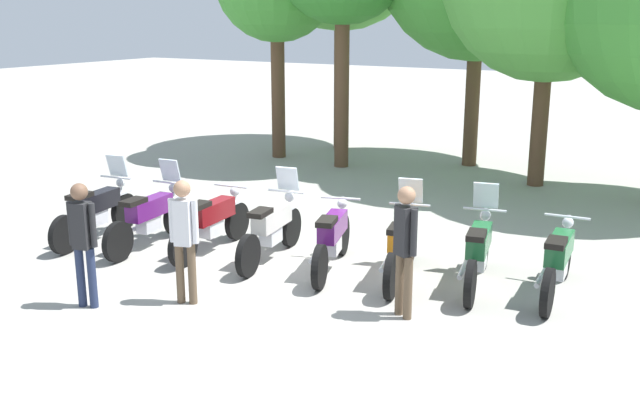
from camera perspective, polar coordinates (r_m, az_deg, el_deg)
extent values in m
plane|color=#9E9B93|center=(11.15, -1.29, -5.04)|extent=(80.00, 80.00, 0.00)
cylinder|color=black|center=(13.33, -15.21, -0.83)|extent=(0.19, 0.65, 0.64)
cylinder|color=black|center=(12.19, -19.56, -2.60)|extent=(0.19, 0.65, 0.64)
cube|color=silver|center=(13.25, -15.31, 0.58)|extent=(0.17, 0.37, 0.04)
cube|color=black|center=(12.70, -17.26, -0.11)|extent=(0.39, 0.98, 0.30)
cube|color=silver|center=(12.73, -17.31, -1.33)|extent=(0.27, 0.43, 0.24)
cube|color=black|center=(12.36, -18.48, 0.32)|extent=(0.30, 0.47, 0.08)
cylinder|color=silver|center=(13.19, -15.53, 0.39)|extent=(0.08, 0.23, 0.64)
cylinder|color=silver|center=(13.04, -15.87, 1.73)|extent=(0.62, 0.12, 0.04)
sphere|color=silver|center=(13.17, -15.49, 1.34)|extent=(0.18, 0.18, 0.16)
cylinder|color=silver|center=(12.62, -18.71, -1.86)|extent=(0.17, 0.70, 0.07)
cube|color=silver|center=(13.05, -15.77, 2.64)|extent=(0.38, 0.18, 0.39)
cylinder|color=black|center=(12.73, -11.28, -1.32)|extent=(0.17, 0.65, 0.64)
cylinder|color=black|center=(11.56, -15.68, -3.21)|extent=(0.17, 0.65, 0.64)
cube|color=silver|center=(12.64, -11.35, 0.16)|extent=(0.16, 0.37, 0.04)
cube|color=#59196B|center=(12.08, -13.33, -0.57)|extent=(0.36, 0.97, 0.30)
cube|color=silver|center=(12.11, -13.39, -1.86)|extent=(0.26, 0.42, 0.24)
cube|color=black|center=(11.73, -14.55, -0.13)|extent=(0.29, 0.46, 0.08)
cylinder|color=silver|center=(12.58, -11.58, -0.04)|extent=(0.07, 0.23, 0.64)
cylinder|color=silver|center=(12.43, -11.90, 1.36)|extent=(0.62, 0.10, 0.04)
sphere|color=silver|center=(12.56, -11.53, 0.95)|extent=(0.18, 0.18, 0.16)
cylinder|color=silver|center=(12.00, -14.85, -2.40)|extent=(0.14, 0.70, 0.07)
cube|color=silver|center=(12.43, -11.78, 2.32)|extent=(0.37, 0.17, 0.39)
cylinder|color=black|center=(12.32, -6.57, -1.66)|extent=(0.15, 0.65, 0.64)
cylinder|color=black|center=(11.10, -10.78, -3.65)|extent=(0.15, 0.65, 0.64)
cube|color=silver|center=(12.23, -6.61, -0.13)|extent=(0.15, 0.37, 0.04)
cube|color=maroon|center=(11.64, -8.49, -0.89)|extent=(0.34, 0.97, 0.30)
cube|color=silver|center=(11.68, -8.58, -2.23)|extent=(0.25, 0.42, 0.24)
cube|color=black|center=(11.27, -9.65, -0.45)|extent=(0.28, 0.46, 0.08)
cylinder|color=silver|center=(12.16, -6.83, -0.34)|extent=(0.07, 0.23, 0.64)
cylinder|color=silver|center=(12.01, -7.11, 1.11)|extent=(0.62, 0.09, 0.04)
sphere|color=silver|center=(12.14, -6.76, 0.69)|extent=(0.17, 0.17, 0.16)
cylinder|color=silver|center=(11.55, -10.05, -2.79)|extent=(0.13, 0.70, 0.07)
cylinder|color=black|center=(11.89, -2.31, -2.17)|extent=(0.19, 0.65, 0.64)
cylinder|color=black|center=(10.56, -5.71, -4.40)|extent=(0.19, 0.65, 0.64)
cube|color=silver|center=(11.80, -2.33, -0.59)|extent=(0.17, 0.37, 0.04)
cube|color=silver|center=(11.16, -3.83, -1.44)|extent=(0.40, 0.98, 0.30)
cube|color=silver|center=(11.19, -3.91, -2.83)|extent=(0.28, 0.43, 0.24)
cube|color=black|center=(10.76, -4.75, -1.01)|extent=(0.30, 0.47, 0.08)
cylinder|color=silver|center=(11.72, -2.50, -0.81)|extent=(0.08, 0.23, 0.64)
cylinder|color=silver|center=(11.56, -2.70, 0.68)|extent=(0.62, 0.13, 0.04)
sphere|color=silver|center=(11.70, -2.43, 0.25)|extent=(0.18, 0.18, 0.16)
cylinder|color=silver|center=(11.02, -5.33, -3.47)|extent=(0.17, 0.70, 0.07)
cube|color=silver|center=(11.57, -2.59, 1.71)|extent=(0.38, 0.18, 0.39)
cylinder|color=black|center=(11.48, 1.80, -2.78)|extent=(0.28, 0.64, 0.64)
cylinder|color=black|center=(10.04, -0.03, -5.33)|extent=(0.28, 0.64, 0.64)
cube|color=silver|center=(11.38, 1.82, -1.15)|extent=(0.22, 0.38, 0.04)
cube|color=#59196B|center=(10.70, 1.02, -2.11)|extent=(0.52, 0.98, 0.30)
cube|color=silver|center=(10.73, 0.95, -3.57)|extent=(0.32, 0.45, 0.24)
cube|color=black|center=(10.27, 0.53, -1.71)|extent=(0.35, 0.49, 0.08)
cylinder|color=silver|center=(11.30, 1.72, -1.39)|extent=(0.11, 0.23, 0.64)
cylinder|color=silver|center=(11.13, 1.64, 0.15)|extent=(0.60, 0.21, 0.04)
sphere|color=silver|center=(11.28, 1.77, -0.28)|extent=(0.20, 0.20, 0.16)
cylinder|color=silver|center=(10.51, -0.26, -4.31)|extent=(0.27, 0.69, 0.07)
cylinder|color=black|center=(11.20, 7.15, -3.33)|extent=(0.25, 0.65, 0.64)
cylinder|color=black|center=(9.75, 5.62, -6.02)|extent=(0.25, 0.65, 0.64)
cube|color=silver|center=(11.10, 7.21, -1.66)|extent=(0.20, 0.38, 0.04)
cube|color=orange|center=(10.41, 6.55, -2.68)|extent=(0.48, 0.98, 0.30)
cube|color=silver|center=(10.45, 6.45, -4.17)|extent=(0.31, 0.44, 0.24)
cube|color=black|center=(9.98, 6.17, -2.29)|extent=(0.34, 0.48, 0.08)
cylinder|color=silver|center=(11.02, 7.13, -1.91)|extent=(0.10, 0.23, 0.64)
cylinder|color=silver|center=(10.85, 7.10, -0.34)|extent=(0.61, 0.18, 0.04)
sphere|color=silver|center=(11.00, 7.20, -0.78)|extent=(0.19, 0.19, 0.16)
cylinder|color=silver|center=(10.21, 5.26, -4.93)|extent=(0.23, 0.70, 0.07)
cube|color=silver|center=(10.86, 7.19, 0.75)|extent=(0.38, 0.21, 0.39)
cylinder|color=black|center=(11.10, 12.81, -3.75)|extent=(0.22, 0.65, 0.64)
cylinder|color=black|center=(9.64, 11.80, -6.51)|extent=(0.22, 0.65, 0.64)
cube|color=silver|center=(11.00, 12.91, -2.07)|extent=(0.19, 0.38, 0.04)
cube|color=#1E6033|center=(10.31, 12.48, -3.11)|extent=(0.44, 0.98, 0.30)
cube|color=silver|center=(10.34, 12.37, -4.62)|extent=(0.29, 0.44, 0.24)
cube|color=black|center=(9.87, 12.27, -2.73)|extent=(0.32, 0.48, 0.08)
cylinder|color=silver|center=(10.92, 12.85, -2.32)|extent=(0.09, 0.23, 0.64)
cylinder|color=silver|center=(10.75, 12.90, -0.74)|extent=(0.61, 0.16, 0.04)
sphere|color=silver|center=(10.90, 12.94, -1.18)|extent=(0.19, 0.19, 0.16)
cylinder|color=silver|center=(10.10, 11.25, -5.39)|extent=(0.21, 0.70, 0.07)
cube|color=silver|center=(10.75, 12.99, 0.36)|extent=(0.38, 0.20, 0.39)
cylinder|color=black|center=(11.05, 18.82, -4.27)|extent=(0.14, 0.65, 0.64)
cylinder|color=black|center=(9.60, 17.55, -7.01)|extent=(0.14, 0.65, 0.64)
cube|color=silver|center=(10.95, 18.97, -2.58)|extent=(0.14, 0.37, 0.04)
cube|color=#1E6033|center=(10.26, 18.43, -3.61)|extent=(0.33, 0.97, 0.30)
cube|color=silver|center=(10.29, 18.27, -5.12)|extent=(0.25, 0.41, 0.24)
cube|color=black|center=(9.82, 18.18, -3.22)|extent=(0.27, 0.46, 0.08)
cylinder|color=silver|center=(10.87, 18.89, -2.84)|extent=(0.07, 0.23, 0.64)
cylinder|color=silver|center=(10.69, 18.97, -1.25)|extent=(0.62, 0.08, 0.04)
sphere|color=silver|center=(10.85, 19.01, -1.69)|extent=(0.17, 0.17, 0.16)
cylinder|color=silver|center=(10.05, 17.09, -5.86)|extent=(0.12, 0.70, 0.07)
cylinder|color=brown|center=(9.12, 6.97, -6.92)|extent=(0.15, 0.15, 0.83)
cylinder|color=brown|center=(9.24, 6.31, -6.60)|extent=(0.15, 0.15, 0.83)
cube|color=#262628|center=(8.95, 6.77, -2.44)|extent=(0.29, 0.28, 0.62)
cylinder|color=#262628|center=(8.82, 7.42, -2.59)|extent=(0.11, 0.11, 0.59)
cylinder|color=#262628|center=(9.06, 6.15, -2.10)|extent=(0.11, 0.11, 0.59)
sphere|color=#A87A5B|center=(8.83, 6.86, 0.37)|extent=(0.30, 0.30, 0.22)
cylinder|color=brown|center=(9.73, -11.01, -5.73)|extent=(0.14, 0.14, 0.81)
cylinder|color=brown|center=(9.67, -10.08, -5.82)|extent=(0.14, 0.14, 0.81)
cube|color=silver|center=(9.48, -10.74, -1.73)|extent=(0.27, 0.26, 0.61)
cylinder|color=silver|center=(9.54, -11.63, -1.58)|extent=(0.10, 0.10, 0.58)
cylinder|color=silver|center=(9.42, -9.85, -1.71)|extent=(0.10, 0.10, 0.58)
sphere|color=#A87A5B|center=(9.37, -10.87, 0.88)|extent=(0.28, 0.28, 0.22)
cylinder|color=#232D4C|center=(9.95, -18.40, -5.79)|extent=(0.13, 0.13, 0.81)
cylinder|color=#232D4C|center=(9.86, -17.57, -5.91)|extent=(0.13, 0.13, 0.81)
cube|color=#262628|center=(9.69, -18.31, -1.92)|extent=(0.26, 0.25, 0.61)
cylinder|color=#262628|center=(9.77, -19.10, -1.75)|extent=(0.10, 0.10, 0.58)
cylinder|color=#262628|center=(9.60, -17.53, -1.92)|extent=(0.10, 0.10, 0.58)
sphere|color=brown|center=(9.58, -18.52, 0.62)|extent=(0.27, 0.27, 0.22)
cylinder|color=brown|center=(19.23, -3.33, 8.54)|extent=(0.36, 0.36, 3.49)
cylinder|color=brown|center=(20.54, 1.62, 9.65)|extent=(0.36, 0.36, 3.99)
cylinder|color=brown|center=(17.93, 1.74, 8.91)|extent=(0.36, 0.36, 3.98)
cylinder|color=brown|center=(18.51, 11.95, 7.78)|extent=(0.36, 0.36, 3.33)
cylinder|color=brown|center=(16.65, 17.00, 6.14)|extent=(0.36, 0.36, 2.98)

